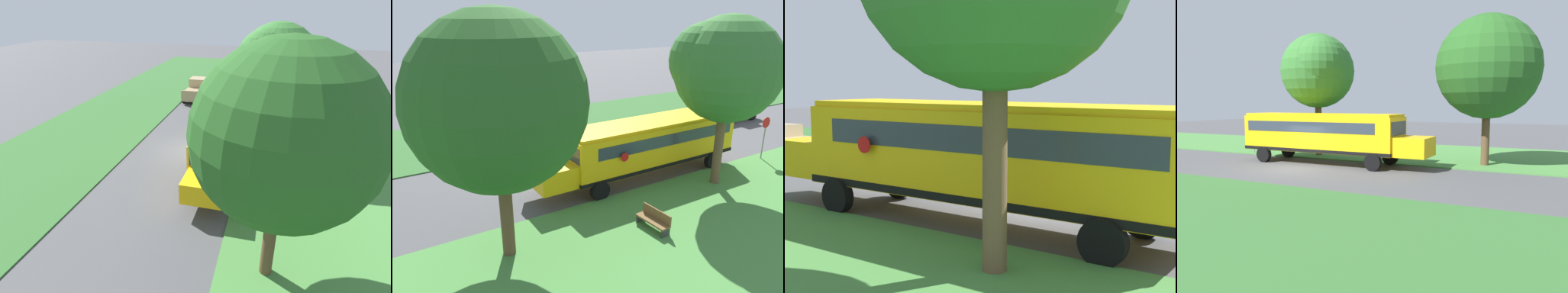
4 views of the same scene
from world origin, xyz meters
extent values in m
plane|color=#4C4C4F|center=(0.00, 0.00, 0.00)|extent=(120.00, 120.00, 0.00)
cube|color=#47843D|center=(-10.00, 0.00, 0.04)|extent=(12.00, 80.00, 0.08)
cube|color=#33662D|center=(9.00, 0.00, 0.04)|extent=(10.00, 80.00, 0.07)
cube|color=yellow|center=(-2.71, 0.25, 1.90)|extent=(2.50, 10.50, 2.20)
cube|color=yellow|center=(-2.71, 6.45, 1.35)|extent=(2.20, 1.90, 1.10)
cube|color=yellow|center=(-2.71, 0.25, 3.08)|extent=(2.35, 10.29, 0.16)
cube|color=black|center=(-2.71, 0.25, 0.92)|extent=(2.54, 10.54, 0.20)
cube|color=#2D3842|center=(-2.71, -0.05, 2.36)|extent=(2.53, 9.24, 0.64)
cube|color=#2D3842|center=(-2.71, 5.45, 2.36)|extent=(2.25, 0.12, 0.80)
cylinder|color=red|center=(-4.14, 3.13, 2.05)|extent=(0.03, 0.44, 0.44)
cylinder|color=black|center=(-3.96, 4.45, 0.50)|extent=(0.30, 1.00, 1.00)
cylinder|color=black|center=(-1.46, 4.45, 0.50)|extent=(0.30, 1.00, 1.00)
cylinder|color=black|center=(-3.96, -3.43, 0.50)|extent=(0.30, 1.00, 1.00)
cylinder|color=black|center=(-1.46, -3.43, 0.50)|extent=(0.30, 1.00, 1.00)
cube|color=tan|center=(2.70, -13.02, 0.80)|extent=(2.00, 5.40, 0.80)
cube|color=tan|center=(2.70, -13.97, 1.65)|extent=(1.90, 1.70, 0.90)
cube|color=#2D3842|center=(2.70, -13.97, 1.68)|extent=(1.94, 1.53, 0.63)
cube|color=tan|center=(2.70, -10.40, 1.38)|extent=(2.00, 0.16, 0.36)
cylinder|color=black|center=(3.70, -14.78, 0.40)|extent=(0.28, 0.80, 0.80)
cylinder|color=black|center=(1.70, -14.78, 0.40)|extent=(0.28, 0.80, 0.80)
cylinder|color=black|center=(3.70, -11.27, 0.40)|extent=(0.28, 0.80, 0.80)
cylinder|color=black|center=(1.70, -11.27, 0.40)|extent=(0.28, 0.80, 0.80)
cylinder|color=brown|center=(-5.54, -1.89, 2.07)|extent=(0.47, 0.47, 4.14)
sphere|color=#33702D|center=(-5.54, -1.89, 6.10)|extent=(5.24, 5.24, 5.24)
sphere|color=#33702D|center=(-4.83, -1.17, 6.53)|extent=(3.71, 3.71, 3.71)
cylinder|color=brown|center=(-5.93, 9.83, 1.81)|extent=(0.48, 0.48, 3.63)
sphere|color=#23561E|center=(-5.93, 9.83, 5.92)|extent=(6.12, 6.12, 6.12)
sphere|color=#23561E|center=(-6.56, 10.46, 5.62)|extent=(3.64, 3.64, 3.64)
cylinder|color=gray|center=(-4.60, -7.18, 1.05)|extent=(0.08, 0.08, 2.10)
cylinder|color=red|center=(-4.60, -7.18, 2.40)|extent=(0.03, 0.68, 0.68)
cube|color=brown|center=(-7.42, 4.05, 0.45)|extent=(1.63, 0.62, 0.08)
cube|color=brown|center=(-7.41, 3.83, 0.70)|extent=(1.60, 0.18, 0.44)
cube|color=#333333|center=(-6.69, 4.10, 0.23)|extent=(0.11, 0.45, 0.45)
cube|color=#333333|center=(-8.16, 3.99, 0.23)|extent=(0.11, 0.45, 0.45)
camera|label=1|loc=(-5.47, 19.06, 9.72)|focal=28.00mm
camera|label=2|loc=(-18.03, 13.68, 8.75)|focal=35.00mm
camera|label=3|loc=(-13.99, -7.44, 3.66)|focal=50.00mm
camera|label=4|loc=(17.59, 13.62, 3.74)|focal=35.00mm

